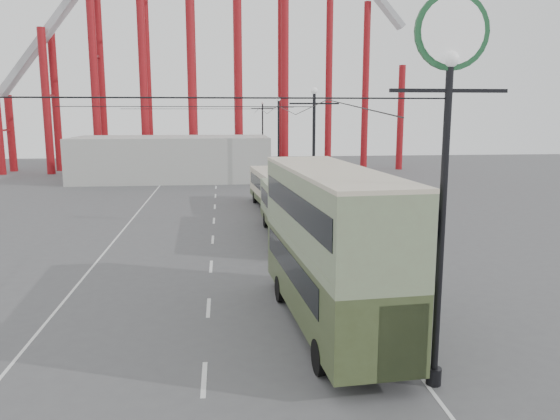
{
  "coord_description": "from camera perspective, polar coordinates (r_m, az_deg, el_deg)",
  "views": [
    {
      "loc": [
        -0.37,
        -17.06,
        7.74
      ],
      "look_at": [
        2.46,
        9.23,
        3.0
      ],
      "focal_mm": 35.0,
      "sensor_mm": 36.0,
      "label": 1
    }
  ],
  "objects": [
    {
      "name": "single_decker_cream",
      "position": [
        44.64,
        -0.75,
        2.39
      ],
      "size": [
        3.25,
        9.89,
        3.02
      ],
      "rotation": [
        0.0,
        0.0,
        0.08
      ],
      "color": "beige",
      "rests_on": "ground"
    },
    {
      "name": "double_decker_bus",
      "position": [
        19.48,
        5.21,
        -3.18
      ],
      "size": [
        3.53,
        11.0,
        5.81
      ],
      "rotation": [
        0.0,
        0.0,
        0.08
      ],
      "color": "#394324",
      "rests_on": "ground"
    },
    {
      "name": "lamp_post_far",
      "position": [
        57.46,
        -0.16,
        7.1
      ],
      "size": [
        3.2,
        0.44,
        9.32
      ],
      "color": "black",
      "rests_on": "ground"
    },
    {
      "name": "pedestrian",
      "position": [
        30.27,
        0.36,
        -2.78
      ],
      "size": [
        0.74,
        0.52,
        1.92
      ],
      "primitive_type": "imported",
      "rotation": [
        0.0,
        0.0,
        3.23
      ],
      "color": "black",
      "rests_on": "ground"
    },
    {
      "name": "road_markings",
      "position": [
        37.57,
        -6.75,
        -1.79
      ],
      "size": [
        12.52,
        120.0,
        0.01
      ],
      "color": "silver",
      "rests_on": "ground"
    },
    {
      "name": "ground",
      "position": [
        18.74,
        -4.6,
        -14.26
      ],
      "size": [
        160.0,
        160.0,
        0.0
      ],
      "primitive_type": "plane",
      "color": "#4E4E50",
      "rests_on": "ground"
    },
    {
      "name": "single_decker_green",
      "position": [
        33.85,
        1.07,
        -0.0
      ],
      "size": [
        2.92,
        11.16,
        3.13
      ],
      "rotation": [
        0.0,
        0.0,
        0.03
      ],
      "color": "gray",
      "rests_on": "ground"
    },
    {
      "name": "lamp_post_mid",
      "position": [
        35.7,
        3.53,
        5.22
      ],
      "size": [
        3.2,
        0.44,
        9.32
      ],
      "color": "black",
      "rests_on": "ground"
    },
    {
      "name": "lamp_post_distant",
      "position": [
        79.35,
        -1.83,
        7.94
      ],
      "size": [
        3.2,
        0.44,
        9.32
      ],
      "color": "black",
      "rests_on": "ground"
    },
    {
      "name": "fairground_shed",
      "position": [
        64.52,
        -11.17,
        5.31
      ],
      "size": [
        22.0,
        10.0,
        5.0
      ],
      "primitive_type": "cube",
      "color": "#ABABA6",
      "rests_on": "ground"
    },
    {
      "name": "lamp_post_near",
      "position": [
        15.28,
        17.14,
        10.18
      ],
      "size": [
        3.2,
        0.44,
        10.8
      ],
      "color": "black",
      "rests_on": "ground"
    }
  ]
}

